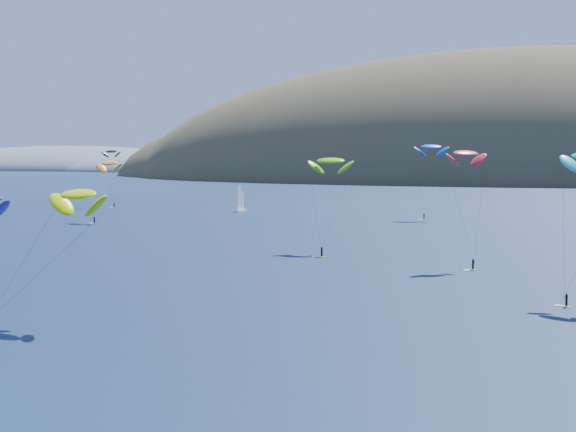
% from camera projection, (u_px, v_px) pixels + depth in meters
% --- Properties ---
extents(island, '(730.00, 300.00, 210.00)m').
position_uv_depth(island, '(545.00, 194.00, 572.40)').
color(island, '#3D3526').
rests_on(island, ground).
extents(headland, '(460.00, 250.00, 60.00)m').
position_uv_depth(headland, '(90.00, 172.00, 895.48)').
color(headland, slate).
rests_on(headland, ground).
extents(sailboat, '(7.61, 6.63, 9.63)m').
position_uv_depth(sailboat, '(241.00, 209.00, 254.24)').
color(sailboat, white).
rests_on(sailboat, ground).
extents(kitesurfer_1, '(9.68, 11.03, 18.42)m').
position_uv_depth(kitesurfer_1, '(109.00, 163.00, 218.24)').
color(kitesurfer_1, '#C1F71B').
rests_on(kitesurfer_1, ground).
extents(kitesurfer_2, '(10.47, 11.99, 16.42)m').
position_uv_depth(kitesurfer_2, '(78.00, 194.00, 89.95)').
color(kitesurfer_2, '#C1F71B').
rests_on(kitesurfer_2, ground).
extents(kitesurfer_3, '(8.71, 14.21, 19.61)m').
position_uv_depth(kitesurfer_3, '(331.00, 161.00, 154.68)').
color(kitesurfer_3, '#C1F71B').
rests_on(kitesurfer_3, ground).
extents(kitesurfer_4, '(10.00, 8.08, 23.05)m').
position_uv_depth(kitesurfer_4, '(431.00, 147.00, 227.59)').
color(kitesurfer_4, '#C1F71B').
rests_on(kitesurfer_4, ground).
extents(kitesurfer_9, '(7.73, 9.45, 20.73)m').
position_uv_depth(kitesurfer_9, '(466.00, 154.00, 132.76)').
color(kitesurfer_9, '#C1F71B').
rests_on(kitesurfer_9, ground).
extents(kitesurfer_12, '(7.25, 6.34, 20.99)m').
position_uv_depth(kitesurfer_12, '(111.00, 152.00, 277.08)').
color(kitesurfer_12, '#C1F71B').
rests_on(kitesurfer_12, ground).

